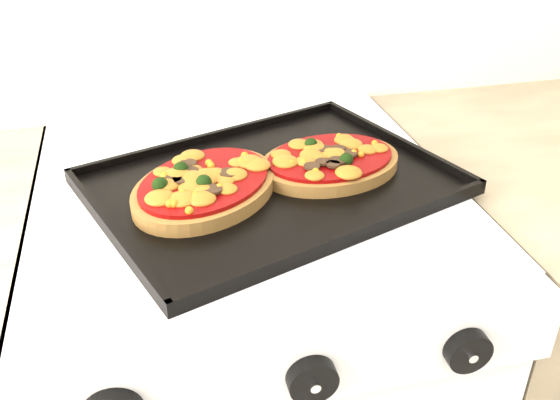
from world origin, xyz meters
name	(u,v)px	position (x,y,z in m)	size (l,w,h in m)	color
control_panel	(302,367)	(-0.01, 1.39, 0.85)	(0.60, 0.02, 0.09)	white
knob_center	(312,380)	(0.00, 1.37, 0.85)	(0.05, 0.05, 0.02)	black
knob_right	(468,351)	(0.18, 1.37, 0.85)	(0.05, 0.05, 0.02)	black
baking_tray	(272,181)	(0.03, 1.67, 0.92)	(0.47, 0.35, 0.02)	black
pizza_left	(205,184)	(-0.07, 1.66, 0.94)	(0.22, 0.17, 0.03)	#966333
pizza_right	(330,160)	(0.12, 1.69, 0.94)	(0.21, 0.16, 0.03)	#966333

